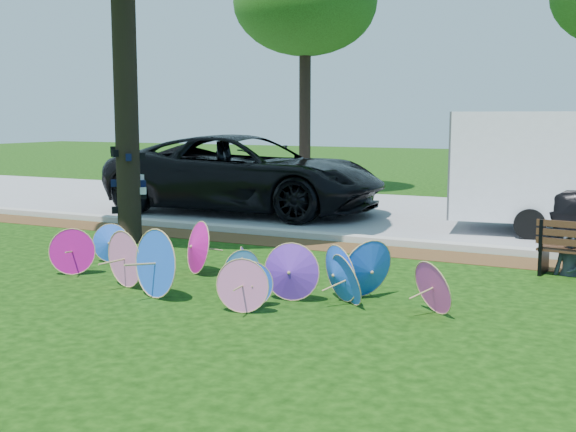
% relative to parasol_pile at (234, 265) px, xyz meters
% --- Properties ---
extents(ground, '(90.00, 90.00, 0.00)m').
position_rel_parasol_pile_xyz_m(ground, '(-0.32, -0.73, -0.38)').
color(ground, black).
rests_on(ground, ground).
extents(mulch_strip, '(90.00, 1.00, 0.01)m').
position_rel_parasol_pile_xyz_m(mulch_strip, '(-0.32, 3.77, -0.37)').
color(mulch_strip, '#472D16').
rests_on(mulch_strip, ground).
extents(curb, '(90.00, 0.30, 0.12)m').
position_rel_parasol_pile_xyz_m(curb, '(-0.32, 4.47, -0.32)').
color(curb, '#B7B5AD').
rests_on(curb, ground).
extents(street, '(90.00, 8.00, 0.01)m').
position_rel_parasol_pile_xyz_m(street, '(-0.32, 8.62, -0.37)').
color(street, gray).
rests_on(street, ground).
extents(parasol_pile, '(6.26, 2.04, 0.93)m').
position_rel_parasol_pile_xyz_m(parasol_pile, '(0.00, 0.00, 0.00)').
color(parasol_pile, blue).
rests_on(parasol_pile, ground).
extents(black_van, '(7.00, 3.47, 1.91)m').
position_rel_parasol_pile_xyz_m(black_van, '(-3.92, 7.20, 0.58)').
color(black_van, black).
rests_on(black_van, ground).
extents(cargo_trailer, '(3.31, 2.34, 2.76)m').
position_rel_parasol_pile_xyz_m(cargo_trailer, '(2.83, 7.15, 1.00)').
color(cargo_trailer, white).
rests_on(cargo_trailer, ground).
extents(person_left, '(0.47, 0.31, 1.27)m').
position_rel_parasol_pile_xyz_m(person_left, '(3.97, 3.12, 0.26)').
color(person_left, '#353C48').
rests_on(person_left, ground).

